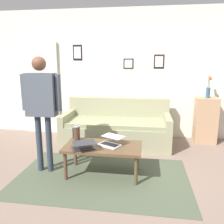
# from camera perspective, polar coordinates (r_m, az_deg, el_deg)

# --- Properties ---
(ground_plane) EXTENTS (7.68, 7.68, 0.00)m
(ground_plane) POSITION_cam_1_polar(r_m,az_deg,el_deg) (3.33, -1.85, -16.94)
(ground_plane) COLOR #816B5E
(area_rug) EXTENTS (2.44, 1.52, 0.01)m
(area_rug) POSITION_cam_1_polar(r_m,az_deg,el_deg) (3.45, -2.50, -15.69)
(area_rug) COLOR #4A543F
(area_rug) RESTS_ON ground_plane
(back_wall) EXTENTS (7.04, 0.11, 2.70)m
(back_wall) POSITION_cam_1_polar(r_m,az_deg,el_deg) (5.08, 2.48, 9.28)
(back_wall) COLOR silver
(back_wall) RESTS_ON ground_plane
(interior_door) EXTENTS (0.82, 0.09, 2.05)m
(interior_door) POSITION_cam_1_polar(r_m,az_deg,el_deg) (5.53, -17.04, 5.61)
(interior_door) COLOR white
(interior_door) RESTS_ON ground_plane
(couch) EXTENTS (2.09, 0.89, 0.88)m
(couch) POSITION_cam_1_polar(r_m,az_deg,el_deg) (4.64, 1.07, -4.16)
(couch) COLOR gray
(couch) RESTS_ON ground_plane
(coffee_table) EXTENTS (1.10, 0.59, 0.45)m
(coffee_table) POSITION_cam_1_polar(r_m,az_deg,el_deg) (3.38, -2.24, -9.04)
(coffee_table) COLOR brown
(coffee_table) RESTS_ON ground_plane
(laptop_left) EXTENTS (0.42, 0.42, 0.11)m
(laptop_left) POSITION_cam_1_polar(r_m,az_deg,el_deg) (3.37, -0.35, -7.37)
(laptop_left) COLOR silver
(laptop_left) RESTS_ON coffee_table
(laptop_center) EXTENTS (0.42, 0.42, 0.12)m
(laptop_center) POSITION_cam_1_polar(r_m,az_deg,el_deg) (3.24, -7.04, -8.31)
(laptop_center) COLOR #28282D
(laptop_center) RESTS_ON coffee_table
(french_press) EXTENTS (0.11, 0.09, 0.26)m
(french_press) POSITION_cam_1_polar(r_m,az_deg,el_deg) (3.58, -8.63, -5.11)
(french_press) COLOR #4C3323
(french_press) RESTS_ON coffee_table
(side_shelf) EXTENTS (0.42, 0.32, 0.92)m
(side_shelf) POSITION_cam_1_polar(r_m,az_deg,el_deg) (5.02, 22.00, -1.94)
(side_shelf) COLOR tan
(side_shelf) RESTS_ON ground_plane
(flower_vase) EXTENTS (0.08, 0.10, 0.44)m
(flower_vase) POSITION_cam_1_polar(r_m,az_deg,el_deg) (4.91, 22.62, 5.25)
(flower_vase) COLOR #305173
(flower_vase) RESTS_ON side_shelf
(person_standing) EXTENTS (0.59, 0.20, 1.69)m
(person_standing) POSITION_cam_1_polar(r_m,az_deg,el_deg) (3.46, -16.98, 2.80)
(person_standing) COLOR #2D3644
(person_standing) RESTS_ON ground_plane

